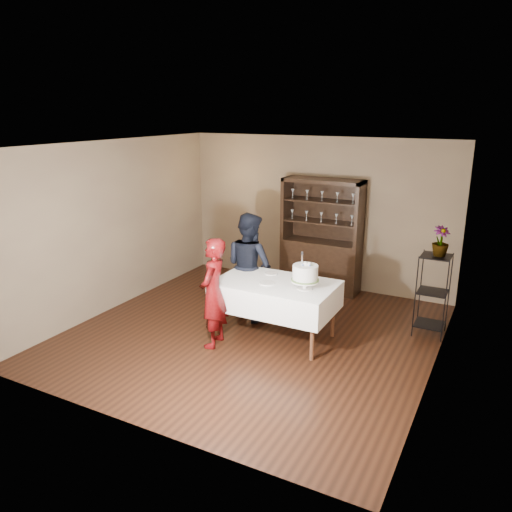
% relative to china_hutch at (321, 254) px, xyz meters
% --- Properties ---
extents(floor, '(5.00, 5.00, 0.00)m').
position_rel_china_hutch_xyz_m(floor, '(-0.20, -2.25, -0.66)').
color(floor, black).
rests_on(floor, ground).
extents(ceiling, '(5.00, 5.00, 0.00)m').
position_rel_china_hutch_xyz_m(ceiling, '(-0.20, -2.25, 2.04)').
color(ceiling, silver).
rests_on(ceiling, back_wall).
extents(back_wall, '(5.00, 0.02, 2.70)m').
position_rel_china_hutch_xyz_m(back_wall, '(-0.20, 0.25, 0.69)').
color(back_wall, brown).
rests_on(back_wall, floor).
extents(wall_left, '(0.02, 5.00, 2.70)m').
position_rel_china_hutch_xyz_m(wall_left, '(-2.70, -2.25, 0.69)').
color(wall_left, brown).
rests_on(wall_left, floor).
extents(wall_right, '(0.02, 5.00, 2.70)m').
position_rel_china_hutch_xyz_m(wall_right, '(2.30, -2.25, 0.69)').
color(wall_right, brown).
rests_on(wall_right, floor).
extents(china_hutch, '(1.40, 0.48, 2.00)m').
position_rel_china_hutch_xyz_m(china_hutch, '(0.00, 0.00, 0.00)').
color(china_hutch, black).
rests_on(china_hutch, floor).
extents(plant_etagere, '(0.42, 0.42, 1.20)m').
position_rel_china_hutch_xyz_m(plant_etagere, '(2.08, -1.05, -0.01)').
color(plant_etagere, black).
rests_on(plant_etagere, floor).
extents(cake_table, '(1.67, 1.02, 0.83)m').
position_rel_china_hutch_xyz_m(cake_table, '(0.14, -2.19, -0.03)').
color(cake_table, white).
rests_on(cake_table, floor).
extents(woman, '(0.47, 0.62, 1.52)m').
position_rel_china_hutch_xyz_m(woman, '(-0.51, -2.79, 0.10)').
color(woman, '#3C0507').
rests_on(woman, floor).
extents(man, '(0.97, 0.86, 1.66)m').
position_rel_china_hutch_xyz_m(man, '(-0.55, -1.68, 0.17)').
color(man, black).
rests_on(man, floor).
extents(cake, '(0.38, 0.38, 0.52)m').
position_rel_china_hutch_xyz_m(cake, '(0.60, -2.25, 0.38)').
color(cake, silver).
rests_on(cake, cake_table).
extents(plate_near, '(0.29, 0.29, 0.01)m').
position_rel_china_hutch_xyz_m(plate_near, '(0.06, -2.30, 0.18)').
color(plate_near, silver).
rests_on(plate_near, cake_table).
extents(plate_far, '(0.25, 0.25, 0.01)m').
position_rel_china_hutch_xyz_m(plate_far, '(-0.07, -1.89, 0.18)').
color(plate_far, silver).
rests_on(plate_far, cake_table).
extents(potted_plant, '(0.33, 0.33, 0.42)m').
position_rel_china_hutch_xyz_m(potted_plant, '(2.11, -1.04, 0.73)').
color(potted_plant, '#517035').
rests_on(potted_plant, plant_etagere).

